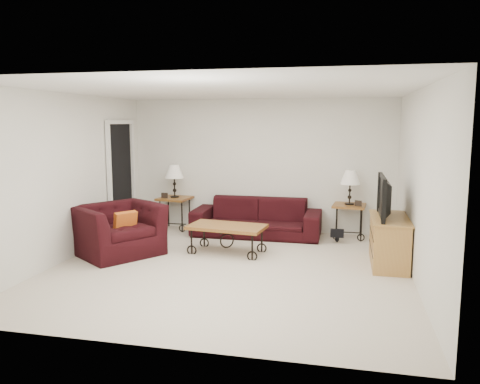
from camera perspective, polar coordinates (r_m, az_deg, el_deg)
name	(u,v)px	position (r m, az deg, el deg)	size (l,w,h in m)	color
ground	(229,268)	(6.89, -1.29, -9.10)	(5.00, 5.00, 0.00)	beige
wall_back	(261,166)	(9.05, 2.49, 3.19)	(5.00, 0.02, 2.50)	white
wall_front	(161,215)	(4.26, -9.44, -2.79)	(5.00, 0.02, 2.50)	white
wall_left	(68,177)	(7.61, -19.92, 1.71)	(0.02, 5.00, 2.50)	white
wall_right	(418,187)	(6.49, 20.63, 0.60)	(0.02, 5.00, 2.50)	white
ceiling	(229,90)	(6.58, -1.36, 12.14)	(5.00, 5.00, 0.00)	white
doorway	(121,179)	(9.05, -14.09, 1.48)	(0.08, 0.94, 2.04)	black
sofa	(256,217)	(8.71, 1.98, -3.07)	(2.33, 0.91, 0.68)	black
side_table_left	(175,213)	(9.32, -7.80, -2.54)	(0.58, 0.58, 0.63)	brown
side_table_right	(349,221)	(8.75, 12.91, -3.44)	(0.56, 0.56, 0.61)	brown
lamp_left	(174,181)	(9.23, -7.87, 1.30)	(0.36, 0.36, 0.63)	black
lamp_right	(350,187)	(8.65, 13.05, 0.53)	(0.35, 0.35, 0.61)	black
photo_frame_left	(165,195)	(9.18, -9.04, -0.42)	(0.13, 0.02, 0.10)	black
photo_frame_right	(358,203)	(8.54, 14.00, -1.33)	(0.12, 0.02, 0.10)	black
coffee_table	(227,239)	(7.59, -1.58, -5.67)	(1.20, 0.65, 0.45)	brown
armchair	(118,230)	(7.71, -14.41, -4.41)	(1.21, 1.06, 0.79)	black
throw_pillow	(125,223)	(7.58, -13.60, -3.64)	(0.36, 0.09, 0.36)	#BA7017
tv_stand	(389,241)	(7.28, 17.43, -5.64)	(0.49, 1.17, 0.70)	#AC803F
television	(389,197)	(7.15, 17.50, -0.54)	(1.05, 0.14, 0.61)	black
backpack	(337,229)	(8.44, 11.60, -4.41)	(0.35, 0.27, 0.45)	black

